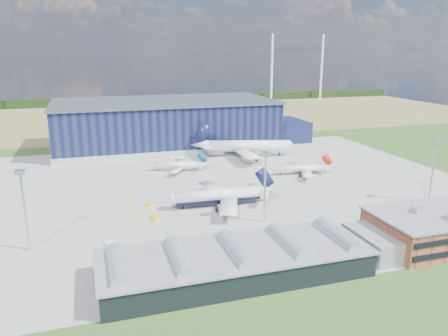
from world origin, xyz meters
TOP-DOWN VIEW (x-y plane):
  - ground at (0.00, 0.00)m, footprint 600.00×600.00m
  - apron at (0.00, 10.00)m, footprint 220.00×160.00m
  - farmland at (0.00, 220.00)m, footprint 600.00×220.00m
  - treeline at (0.00, 300.00)m, footprint 600.00×8.00m
  - hangar at (2.81, 94.80)m, footprint 145.00×62.00m
  - glass_concourse at (-6.45, -60.00)m, footprint 78.00×23.00m
  - light_mast_west at (-60.00, -30.00)m, footprint 2.60×2.60m
  - light_mast_center at (10.00, -30.00)m, footprint 2.60×2.60m
  - light_mast_east at (75.00, -30.00)m, footprint 2.60×2.60m
  - airliner_navy at (-0.29, -12.00)m, footprint 41.58×40.76m
  - airliner_red at (45.87, 15.85)m, footprint 32.18×31.69m
  - airliner_widebody at (35.66, 55.00)m, footprint 64.78×63.97m
  - airliner_regional at (-4.96, 38.18)m, footprint 33.68×33.30m
  - gse_tug_a at (-23.49, -18.21)m, footprint 3.19×3.78m
  - gse_tug_b at (-23.32, -4.17)m, footprint 3.41×3.52m
  - gse_cart_a at (47.36, 13.64)m, footprint 2.93×3.56m
  - gse_van_b at (37.06, 42.23)m, footprint 5.41×5.05m
  - gse_cart_b at (-3.58, 61.18)m, footprint 3.22×3.38m
  - gse_van_c at (13.85, -46.00)m, footprint 5.06×3.45m
  - airstair at (-38.95, -41.38)m, footprint 3.52×5.82m
  - car_a at (-3.34, -48.00)m, footprint 4.03×2.60m
  - car_b at (22.10, -44.92)m, footprint 3.41×2.35m

SIDE VIEW (x-z plane):
  - ground at x=0.00m, z-range 0.00..0.00m
  - farmland at x=0.00m, z-range -0.01..0.01m
  - apron at x=0.00m, z-range -0.01..0.07m
  - car_b at x=22.10m, z-range 0.00..1.06m
  - gse_cart_b at x=-3.58m, z-range 0.00..1.22m
  - car_a at x=-3.34m, z-range 0.00..1.28m
  - gse_tug_b at x=-23.32m, z-range 0.00..1.28m
  - gse_cart_a at x=47.36m, z-range 0.00..1.33m
  - gse_tug_a at x=-23.49m, z-range 0.00..1.35m
  - gse_van_c at x=13.85m, z-range 0.00..2.22m
  - gse_van_b at x=37.06m, z-range 0.00..2.33m
  - airstair at x=-38.95m, z-range 0.00..3.48m
  - glass_concourse at x=-6.45m, z-range -0.61..7.99m
  - treeline at x=0.00m, z-range 0.00..8.00m
  - airliner_regional at x=-4.96m, z-range 0.00..8.77m
  - airliner_red at x=45.87m, z-range 0.00..9.09m
  - airliner_navy at x=-0.29m, z-range 0.00..12.91m
  - airliner_widebody at x=35.66m, z-range 0.00..17.30m
  - hangar at x=2.81m, z-range -1.43..24.67m
  - light_mast_west at x=-60.00m, z-range 3.93..26.93m
  - light_mast_center at x=10.00m, z-range 3.93..26.93m
  - light_mast_east at x=75.00m, z-range 3.93..26.93m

